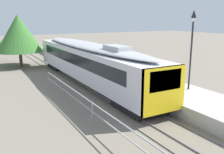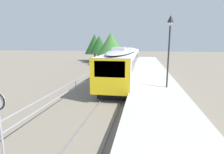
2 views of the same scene
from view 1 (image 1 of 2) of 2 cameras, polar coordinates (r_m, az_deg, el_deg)
name	(u,v)px [view 1 (image 1 of 2)]	position (r m, az deg, el deg)	size (l,w,h in m)	color
ground_plane	(90,116)	(15.03, -5.13, -8.97)	(160.00, 160.00, 0.00)	slate
track_rails	(132,107)	(16.38, 4.56, -6.92)	(3.20, 60.00, 0.14)	slate
commuter_train	(88,60)	(21.73, -5.49, 3.88)	(2.82, 20.32, 3.74)	silver
station_platform	(170,94)	(18.17, 13.17, -3.80)	(3.90, 60.00, 0.90)	#B7B5AD
platform_lamp_mid_platform	(192,35)	(17.37, 18.05, 9.16)	(0.34, 0.34, 5.35)	#232328
tree_distant_left	(19,33)	(31.70, -20.76, 9.42)	(5.50, 5.50, 6.20)	brown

